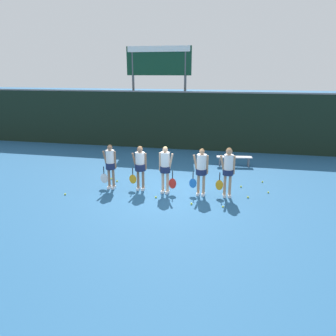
{
  "coord_description": "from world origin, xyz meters",
  "views": [
    {
      "loc": [
        2.43,
        -11.3,
        4.39
      ],
      "look_at": [
        0.02,
        -0.02,
        0.96
      ],
      "focal_mm": 35.0,
      "sensor_mm": 36.0,
      "label": 1
    }
  ],
  "objects_px": {
    "player_0": "(110,163)",
    "tennis_ball_1": "(248,197)",
    "tennis_ball_6": "(111,179)",
    "tennis_ball_10": "(229,184)",
    "player_2": "(165,166)",
    "bench_courtside": "(234,158)",
    "tennis_ball_9": "(191,204)",
    "tennis_ball_11": "(117,181)",
    "player_3": "(201,168)",
    "tennis_ball_3": "(241,187)",
    "player_4": "(228,168)",
    "scoreboard": "(159,69)",
    "player_1": "(140,164)",
    "tennis_ball_5": "(268,192)",
    "tennis_ball_8": "(262,182)",
    "tennis_ball_4": "(223,207)",
    "tennis_ball_0": "(199,178)",
    "tennis_ball_2": "(156,197)",
    "tennis_ball_7": "(65,194)"
  },
  "relations": [
    {
      "from": "player_2",
      "to": "tennis_ball_8",
      "type": "bearing_deg",
      "value": 32.38
    },
    {
      "from": "player_2",
      "to": "tennis_ball_4",
      "type": "relative_size",
      "value": 27.66
    },
    {
      "from": "player_1",
      "to": "tennis_ball_8",
      "type": "distance_m",
      "value": 5.08
    },
    {
      "from": "player_4",
      "to": "tennis_ball_0",
      "type": "height_order",
      "value": "player_4"
    },
    {
      "from": "player_0",
      "to": "tennis_ball_6",
      "type": "xyz_separation_m",
      "value": [
        -0.4,
        1.0,
        -0.98
      ]
    },
    {
      "from": "tennis_ball_9",
      "to": "player_1",
      "type": "bearing_deg",
      "value": 153.45
    },
    {
      "from": "player_0",
      "to": "player_3",
      "type": "bearing_deg",
      "value": -1.14
    },
    {
      "from": "scoreboard",
      "to": "bench_courtside",
      "type": "bearing_deg",
      "value": -40.13
    },
    {
      "from": "tennis_ball_7",
      "to": "tennis_ball_11",
      "type": "xyz_separation_m",
      "value": [
        1.34,
        1.82,
        0.0
      ]
    },
    {
      "from": "player_0",
      "to": "tennis_ball_4",
      "type": "relative_size",
      "value": 26.94
    },
    {
      "from": "tennis_ball_2",
      "to": "tennis_ball_9",
      "type": "relative_size",
      "value": 0.96
    },
    {
      "from": "player_1",
      "to": "tennis_ball_8",
      "type": "xyz_separation_m",
      "value": [
        4.64,
        1.83,
        -0.99
      ]
    },
    {
      "from": "tennis_ball_5",
      "to": "tennis_ball_8",
      "type": "relative_size",
      "value": 0.95
    },
    {
      "from": "tennis_ball_6",
      "to": "tennis_ball_9",
      "type": "relative_size",
      "value": 0.93
    },
    {
      "from": "tennis_ball_11",
      "to": "player_4",
      "type": "bearing_deg",
      "value": -9.13
    },
    {
      "from": "tennis_ball_1",
      "to": "tennis_ball_6",
      "type": "height_order",
      "value": "tennis_ball_1"
    },
    {
      "from": "tennis_ball_11",
      "to": "tennis_ball_2",
      "type": "bearing_deg",
      "value": -35.0
    },
    {
      "from": "tennis_ball_4",
      "to": "tennis_ball_8",
      "type": "height_order",
      "value": "tennis_ball_8"
    },
    {
      "from": "tennis_ball_3",
      "to": "tennis_ball_10",
      "type": "relative_size",
      "value": 0.96
    },
    {
      "from": "bench_courtside",
      "to": "tennis_ball_1",
      "type": "xyz_separation_m",
      "value": [
        0.58,
        -4.06,
        -0.37
      ]
    },
    {
      "from": "tennis_ball_3",
      "to": "tennis_ball_9",
      "type": "bearing_deg",
      "value": -128.09
    },
    {
      "from": "player_4",
      "to": "tennis_ball_7",
      "type": "distance_m",
      "value": 6.01
    },
    {
      "from": "player_3",
      "to": "tennis_ball_3",
      "type": "xyz_separation_m",
      "value": [
        1.46,
        1.14,
        -1.0
      ]
    },
    {
      "from": "tennis_ball_1",
      "to": "tennis_ball_3",
      "type": "height_order",
      "value": "tennis_ball_1"
    },
    {
      "from": "tennis_ball_0",
      "to": "tennis_ball_1",
      "type": "height_order",
      "value": "tennis_ball_1"
    },
    {
      "from": "tennis_ball_1",
      "to": "tennis_ball_3",
      "type": "distance_m",
      "value": 1.12
    },
    {
      "from": "scoreboard",
      "to": "tennis_ball_7",
      "type": "bearing_deg",
      "value": -98.72
    },
    {
      "from": "player_0",
      "to": "player_4",
      "type": "distance_m",
      "value": 4.42
    },
    {
      "from": "player_3",
      "to": "player_4",
      "type": "height_order",
      "value": "player_4"
    },
    {
      "from": "scoreboard",
      "to": "tennis_ball_11",
      "type": "distance_m",
      "value": 8.49
    },
    {
      "from": "scoreboard",
      "to": "bench_courtside",
      "type": "distance_m",
      "value": 7.28
    },
    {
      "from": "bench_courtside",
      "to": "player_4",
      "type": "xyz_separation_m",
      "value": [
        -0.18,
        -4.07,
        0.69
      ]
    },
    {
      "from": "player_2",
      "to": "bench_courtside",
      "type": "bearing_deg",
      "value": 63.62
    },
    {
      "from": "player_1",
      "to": "tennis_ball_6",
      "type": "bearing_deg",
      "value": 145.4
    },
    {
      "from": "scoreboard",
      "to": "player_1",
      "type": "bearing_deg",
      "value": -81.62
    },
    {
      "from": "player_1",
      "to": "tennis_ball_6",
      "type": "relative_size",
      "value": 25.69
    },
    {
      "from": "tennis_ball_0",
      "to": "tennis_ball_9",
      "type": "relative_size",
      "value": 0.92
    },
    {
      "from": "player_3",
      "to": "tennis_ball_8",
      "type": "height_order",
      "value": "player_3"
    },
    {
      "from": "tennis_ball_6",
      "to": "tennis_ball_10",
      "type": "bearing_deg",
      "value": 3.79
    },
    {
      "from": "tennis_ball_5",
      "to": "tennis_ball_11",
      "type": "relative_size",
      "value": 0.91
    },
    {
      "from": "tennis_ball_8",
      "to": "tennis_ball_7",
      "type": "bearing_deg",
      "value": -157.54
    },
    {
      "from": "player_0",
      "to": "tennis_ball_1",
      "type": "bearing_deg",
      "value": -0.59
    },
    {
      "from": "player_3",
      "to": "tennis_ball_5",
      "type": "distance_m",
      "value": 2.75
    },
    {
      "from": "scoreboard",
      "to": "player_0",
      "type": "distance_m",
      "value": 8.71
    },
    {
      "from": "tennis_ball_3",
      "to": "tennis_ball_11",
      "type": "relative_size",
      "value": 0.95
    },
    {
      "from": "tennis_ball_9",
      "to": "tennis_ball_11",
      "type": "distance_m",
      "value": 3.76
    },
    {
      "from": "tennis_ball_7",
      "to": "scoreboard",
      "type": "bearing_deg",
      "value": 81.28
    },
    {
      "from": "player_3",
      "to": "tennis_ball_2",
      "type": "bearing_deg",
      "value": -156.36
    },
    {
      "from": "tennis_ball_9",
      "to": "tennis_ball_5",
      "type": "bearing_deg",
      "value": 32.47
    },
    {
      "from": "scoreboard",
      "to": "tennis_ball_6",
      "type": "xyz_separation_m",
      "value": [
        -0.39,
        -6.99,
        -4.46
      ]
    }
  ]
}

